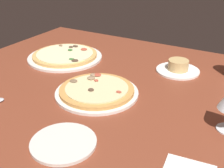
% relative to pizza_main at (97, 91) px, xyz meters
% --- Properties ---
extents(dining_table, '(1.50, 1.10, 0.04)m').
position_rel_pizza_main_xyz_m(dining_table, '(0.07, 0.08, -0.03)').
color(dining_table, brown).
rests_on(dining_table, ground).
extents(pizza_main, '(0.29, 0.29, 0.03)m').
position_rel_pizza_main_xyz_m(pizza_main, '(0.00, 0.00, 0.00)').
color(pizza_main, silver).
rests_on(pizza_main, dining_table).
extents(pizza_side, '(0.34, 0.34, 0.03)m').
position_rel_pizza_main_xyz_m(pizza_side, '(-0.31, 0.22, -0.00)').
color(pizza_side, silver).
rests_on(pizza_side, dining_table).
extents(ramekin_on_saucer, '(0.18, 0.18, 0.05)m').
position_rel_pizza_main_xyz_m(ramekin_on_saucer, '(0.18, 0.33, 0.01)').
color(ramekin_on_saucer, white).
rests_on(ramekin_on_saucer, dining_table).
extents(side_plate, '(0.18, 0.18, 0.01)m').
position_rel_pizza_main_xyz_m(side_plate, '(0.08, -0.28, -0.01)').
color(side_plate, silver).
rests_on(side_plate, dining_table).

